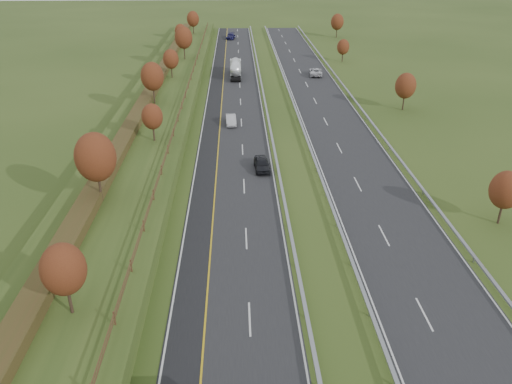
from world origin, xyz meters
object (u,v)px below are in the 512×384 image
car_silver_mid (231,120)px  car_small_far (231,36)px  car_oncoming (316,72)px  road_tanker (236,68)px  car_dark_near (262,164)px

car_silver_mid → car_small_far: (-0.45, 80.53, 0.07)m
car_silver_mid → car_oncoming: 37.65m
car_oncoming → road_tanker: bearing=5.9°
car_silver_mid → car_small_far: size_ratio=0.81×
car_oncoming → car_dark_near: bearing=79.8°
car_small_far → car_oncoming: car_small_far is taller
car_dark_near → car_silver_mid: size_ratio=1.03×
road_tanker → car_oncoming: road_tanker is taller
car_small_far → car_dark_near: bearing=-80.9°
road_tanker → car_silver_mid: bearing=-91.5°
car_oncoming → car_small_far: bearing=-62.5°
road_tanker → car_small_far: road_tanker is taller
car_silver_mid → car_oncoming: size_ratio=0.78×
car_small_far → car_oncoming: bearing=-61.7°
car_silver_mid → car_dark_near: bearing=-80.5°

